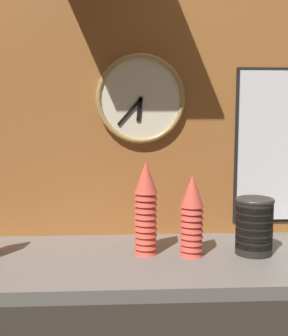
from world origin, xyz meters
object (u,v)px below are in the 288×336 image
object	(u,v)px
cup_stack_center_right	(192,215)
wall_clock	(141,99)
bowl_stack_right	(254,225)
menu_board	(285,146)
cup_stack_center	(146,208)

from	to	relation	value
cup_stack_center_right	wall_clock	world-z (taller)	wall_clock
cup_stack_center_right	bowl_stack_right	world-z (taller)	cup_stack_center_right
bowl_stack_right	wall_clock	bearing A→B (deg)	147.72
cup_stack_center_right	menu_board	size ratio (longest dim) A/B	0.46
cup_stack_center	menu_board	world-z (taller)	menu_board
cup_stack_center	wall_clock	xyz separation A→B (m)	(-0.01, 0.22, 0.37)
cup_stack_center	cup_stack_center_right	world-z (taller)	cup_stack_center
bowl_stack_right	menu_board	world-z (taller)	menu_board
menu_board	cup_stack_center	bearing A→B (deg)	-157.82
cup_stack_center	bowl_stack_right	bearing A→B (deg)	-2.49
cup_stack_center	wall_clock	bearing A→B (deg)	91.72
cup_stack_center_right	menu_board	bearing A→B (deg)	31.98
wall_clock	cup_stack_center	bearing A→B (deg)	-88.28
cup_stack_center	menu_board	xyz separation A→B (m)	(0.56, 0.23, 0.19)
menu_board	cup_stack_center_right	bearing A→B (deg)	-148.02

